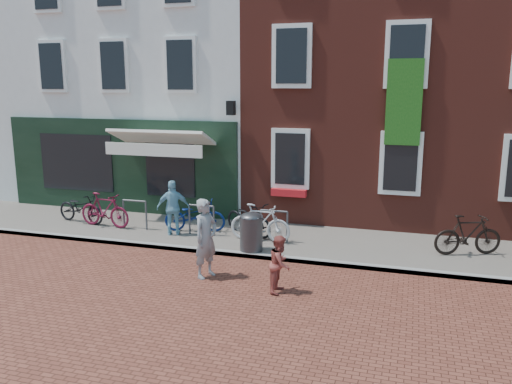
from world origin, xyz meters
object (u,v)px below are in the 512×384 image
(bicycle_1, at_px, (105,210))
(bicycle_5, at_px, (468,235))
(bicycle_4, at_px, (249,218))
(boy, at_px, (280,264))
(bicycle_0, at_px, (81,208))
(bicycle_3, at_px, (260,223))
(woman, at_px, (206,238))
(bicycle_2, at_px, (195,216))
(cafe_person, at_px, (173,208))
(litter_bin, at_px, (251,230))

(bicycle_1, relative_size, bicycle_5, 1.00)
(bicycle_4, bearing_deg, boy, -123.56)
(bicycle_0, distance_m, bicycle_5, 10.50)
(bicycle_3, bearing_deg, bicycle_5, -82.15)
(woman, distance_m, boy, 1.78)
(bicycle_0, distance_m, bicycle_1, 0.93)
(bicycle_1, distance_m, bicycle_2, 2.64)
(bicycle_0, distance_m, bicycle_3, 5.50)
(bicycle_1, bearing_deg, bicycle_4, -78.45)
(boy, xyz_separation_m, cafe_person, (-3.64, 2.72, 0.26))
(litter_bin, bearing_deg, bicycle_2, 149.52)
(litter_bin, height_order, bicycle_5, litter_bin)
(bicycle_4, bearing_deg, litter_bin, -130.57)
(bicycle_0, relative_size, bicycle_1, 1.03)
(cafe_person, bearing_deg, bicycle_1, -25.91)
(bicycle_1, relative_size, bicycle_4, 0.97)
(woman, distance_m, bicycle_5, 6.19)
(bicycle_4, bearing_deg, bicycle_1, 125.38)
(woman, relative_size, cafe_person, 1.16)
(bicycle_0, bearing_deg, bicycle_3, -81.84)
(boy, relative_size, bicycle_4, 0.70)
(bicycle_5, bearing_deg, litter_bin, 82.92)
(bicycle_4, bearing_deg, woman, -150.90)
(boy, relative_size, bicycle_0, 0.70)
(bicycle_4, height_order, bicycle_5, bicycle_5)
(bicycle_0, bearing_deg, boy, -103.79)
(cafe_person, relative_size, bicycle_1, 0.92)
(cafe_person, distance_m, bicycle_2, 0.69)
(litter_bin, height_order, bicycle_2, litter_bin)
(boy, bearing_deg, bicycle_3, 26.33)
(woman, bearing_deg, bicycle_4, 20.41)
(boy, xyz_separation_m, bicycle_2, (-3.22, 3.19, -0.04))
(litter_bin, distance_m, bicycle_1, 4.68)
(bicycle_1, distance_m, bicycle_4, 4.15)
(boy, xyz_separation_m, bicycle_1, (-5.84, 2.87, 0.01))
(boy, relative_size, cafe_person, 0.78)
(woman, xyz_separation_m, boy, (1.72, -0.33, -0.28))
(woman, height_order, bicycle_2, woman)
(woman, bearing_deg, bicycle_2, 48.12)
(bicycle_3, height_order, bicycle_4, bicycle_3)
(cafe_person, distance_m, bicycle_0, 3.15)
(litter_bin, xyz_separation_m, bicycle_2, (-1.98, 1.17, -0.09))
(litter_bin, xyz_separation_m, bicycle_1, (-4.61, 0.85, -0.04))
(bicycle_2, distance_m, bicycle_5, 6.97)
(bicycle_0, relative_size, bicycle_4, 1.00)
(cafe_person, relative_size, bicycle_4, 0.89)
(bicycle_1, bearing_deg, bicycle_2, -77.86)
(litter_bin, bearing_deg, bicycle_1, 169.53)
(bicycle_5, bearing_deg, bicycle_2, 69.65)
(woman, relative_size, bicycle_0, 1.03)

